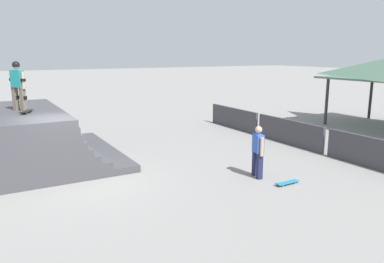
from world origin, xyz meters
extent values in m
plane|color=gray|center=(0.00, 0.00, 0.00)|extent=(160.00, 160.00, 0.00)
cube|color=#424247|center=(-2.66, 0.00, 0.12)|extent=(5.88, 4.18, 0.24)
cube|color=#424247|center=(-2.66, -0.46, 0.36)|extent=(5.88, 3.26, 0.24)
cube|color=#424247|center=(-2.66, -0.63, 0.59)|extent=(5.88, 2.92, 0.24)
cube|color=#424247|center=(-2.66, -0.74, 0.83)|extent=(5.88, 2.69, 0.24)
cube|color=#424247|center=(-2.66, -0.82, 1.07)|extent=(5.88, 2.53, 0.24)
cube|color=#424247|center=(-2.66, -0.88, 1.31)|extent=(5.88, 2.42, 0.24)
cube|color=#424247|center=(-2.66, -0.92, 1.54)|extent=(5.88, 2.34, 0.24)
cube|color=#424247|center=(-2.66, -0.94, 1.78)|extent=(5.88, 2.29, 0.24)
cylinder|color=silver|center=(-2.66, 0.19, 1.86)|extent=(5.76, 0.07, 0.07)
cube|color=#6B6051|center=(-2.37, -0.99, 2.30)|extent=(0.21, 0.21, 0.80)
cube|color=black|center=(-2.39, -0.96, 2.34)|extent=(0.23, 0.22, 0.12)
cube|color=#6B6051|center=(-2.65, -1.19, 2.30)|extent=(0.21, 0.21, 0.80)
cube|color=black|center=(-2.67, -1.17, 2.34)|extent=(0.23, 0.22, 0.12)
cube|color=teal|center=(-2.51, -1.09, 2.98)|extent=(0.48, 0.43, 0.56)
cylinder|color=tan|center=(-2.29, -0.93, 2.93)|extent=(0.15, 0.15, 0.56)
cylinder|color=black|center=(-2.29, -0.93, 2.94)|extent=(0.22, 0.22, 0.08)
cylinder|color=tan|center=(-2.73, -1.25, 2.93)|extent=(0.15, 0.15, 0.56)
cylinder|color=black|center=(-2.73, -1.25, 2.94)|extent=(0.22, 0.22, 0.08)
sphere|color=tan|center=(-2.51, -1.09, 3.40)|extent=(0.22, 0.22, 0.22)
sphere|color=black|center=(-2.51, -1.09, 3.43)|extent=(0.24, 0.24, 0.24)
cylinder|color=green|center=(-1.61, -0.98, 1.93)|extent=(0.06, 0.05, 0.05)
cylinder|color=green|center=(-1.67, -1.11, 1.93)|extent=(0.06, 0.05, 0.05)
cylinder|color=green|center=(-2.03, -0.79, 1.93)|extent=(0.06, 0.05, 0.05)
cylinder|color=green|center=(-2.09, -0.91, 1.93)|extent=(0.06, 0.05, 0.05)
cube|color=black|center=(-1.85, -0.95, 1.96)|extent=(0.77, 0.50, 0.02)
cube|color=black|center=(-1.53, -1.09, 1.98)|extent=(0.17, 0.22, 0.02)
cube|color=#1E2347|center=(2.36, 5.13, 0.40)|extent=(0.19, 0.19, 0.81)
cube|color=#1E2347|center=(2.70, 5.04, 0.40)|extent=(0.19, 0.19, 0.81)
cube|color=blue|center=(2.53, 5.08, 1.09)|extent=(0.48, 0.32, 0.57)
cylinder|color=tan|center=(2.27, 5.15, 1.04)|extent=(0.13, 0.13, 0.57)
cylinder|color=tan|center=(2.80, 5.01, 1.04)|extent=(0.13, 0.13, 0.57)
sphere|color=tan|center=(2.53, 5.08, 1.52)|extent=(0.22, 0.22, 0.22)
cylinder|color=blue|center=(3.59, 5.19, 0.03)|extent=(0.03, 0.05, 0.05)
cylinder|color=blue|center=(3.45, 5.19, 0.03)|extent=(0.03, 0.05, 0.05)
cylinder|color=blue|center=(3.57, 5.69, 0.03)|extent=(0.03, 0.05, 0.05)
cylinder|color=blue|center=(3.43, 5.68, 0.03)|extent=(0.03, 0.05, 0.05)
cube|color=teal|center=(3.51, 5.44, 0.06)|extent=(0.23, 0.81, 0.02)
cube|color=teal|center=(3.52, 5.07, 0.08)|extent=(0.20, 0.10, 0.02)
cube|color=#3D3D42|center=(-4.20, 9.02, 0.53)|extent=(3.76, 0.12, 1.05)
cube|color=#3D3D42|center=(-0.20, 9.02, 0.53)|extent=(3.76, 0.12, 1.05)
cube|color=#3D3D42|center=(3.79, 9.02, 0.53)|extent=(3.76, 0.12, 1.05)
cylinder|color=#2D2D33|center=(-2.61, 14.03, 1.24)|extent=(0.16, 0.16, 2.48)
cylinder|color=#2D2D33|center=(-2.61, 17.75, 1.24)|extent=(0.16, 0.16, 2.48)
camera|label=1|loc=(11.25, -2.21, 3.82)|focal=35.00mm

